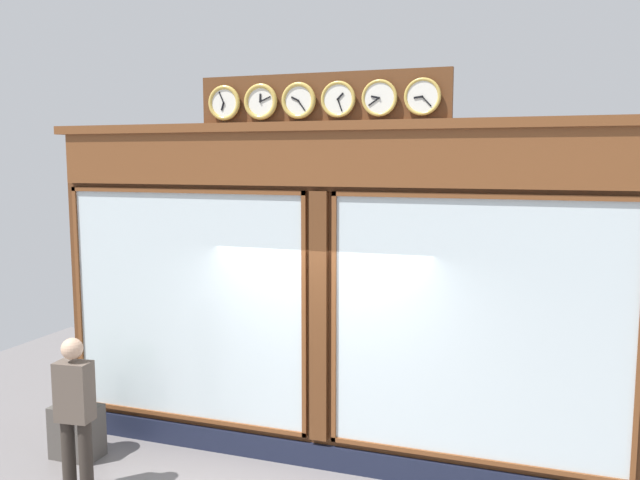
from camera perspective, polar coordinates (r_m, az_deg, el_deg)
The scene contains 4 objects.
shop_facade at distance 7.34m, azimuth 0.32°, elevation -4.80°, with size 6.82×0.42×4.40m.
pedestrian at distance 7.36m, azimuth -20.63°, elevation -13.75°, with size 0.38×0.26×1.69m.
planter_box at distance 8.48m, azimuth -20.48°, elevation -15.41°, with size 0.56×0.36×0.62m, color #4C4742.
planter_shrub at distance 8.30m, azimuth -20.63°, elevation -12.12°, with size 0.41×0.41×0.41m, color #285623.
Camera 1 is at (-2.32, 6.67, 3.49)m, focal length 36.60 mm.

